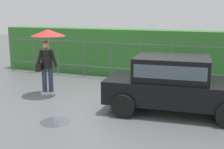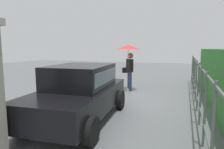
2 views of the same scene
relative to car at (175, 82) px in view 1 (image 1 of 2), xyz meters
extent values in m
plane|color=slate|center=(-2.17, 0.04, -0.80)|extent=(40.00, 40.00, 0.00)
cube|color=black|center=(0.06, 0.00, -0.22)|extent=(3.82, 1.94, 0.60)
cube|color=black|center=(-0.09, -0.01, 0.38)|extent=(2.01, 1.59, 0.60)
cube|color=#4C5B66|center=(-0.09, -0.01, 0.40)|extent=(1.86, 1.60, 0.33)
cylinder|color=black|center=(-1.26, 0.74, -0.50)|extent=(0.61, 0.23, 0.60)
cylinder|color=black|center=(-1.12, -0.94, -0.50)|extent=(0.61, 0.23, 0.60)
cube|color=red|center=(-1.84, 0.40, -0.07)|extent=(0.08, 0.20, 0.16)
cube|color=red|center=(-1.75, -0.70, -0.07)|extent=(0.08, 0.20, 0.16)
cylinder|color=#2D3856|center=(-4.02, 0.31, -0.37)|extent=(0.15, 0.15, 0.86)
cylinder|color=#2D3856|center=(-4.20, 0.21, -0.37)|extent=(0.15, 0.15, 0.86)
cube|color=white|center=(-3.99, 0.26, -0.76)|extent=(0.26, 0.10, 0.08)
cube|color=white|center=(-4.17, 0.16, -0.76)|extent=(0.26, 0.10, 0.08)
cylinder|color=black|center=(-4.11, 0.26, 0.35)|extent=(0.34, 0.34, 0.58)
sphere|color=#DBAD89|center=(-4.11, 0.26, 0.78)|extent=(0.22, 0.22, 0.22)
sphere|color=olive|center=(-4.12, 0.28, 0.80)|extent=(0.25, 0.25, 0.25)
cylinder|color=black|center=(-3.88, 0.30, 0.37)|extent=(0.24, 0.19, 0.56)
cylinder|color=black|center=(-4.26, 0.08, 0.37)|extent=(0.24, 0.19, 0.56)
cylinder|color=#B2B2B7|center=(-3.99, 0.21, 0.69)|extent=(0.02, 0.02, 0.77)
cone|color=red|center=(-3.99, 0.21, 1.18)|extent=(1.07, 1.07, 0.21)
cube|color=black|center=(-4.28, 0.03, 0.11)|extent=(0.31, 0.37, 0.24)
cylinder|color=#59605B|center=(-7.75, 3.03, -0.05)|extent=(0.05, 0.05, 1.50)
cylinder|color=#59605B|center=(-6.57, 3.03, -0.05)|extent=(0.05, 0.05, 1.50)
cylinder|color=#59605B|center=(-5.40, 3.03, -0.05)|extent=(0.05, 0.05, 1.50)
cylinder|color=#59605B|center=(-4.22, 3.03, -0.05)|extent=(0.05, 0.05, 1.50)
cylinder|color=#59605B|center=(-3.04, 3.03, -0.05)|extent=(0.05, 0.05, 1.50)
cylinder|color=#59605B|center=(-1.86, 3.03, -0.05)|extent=(0.05, 0.05, 1.50)
cylinder|color=#59605B|center=(-0.68, 3.03, -0.05)|extent=(0.05, 0.05, 1.50)
cylinder|color=#59605B|center=(0.50, 3.03, -0.05)|extent=(0.05, 0.05, 1.50)
cube|color=#59605B|center=(-2.45, 3.03, 0.62)|extent=(10.61, 0.03, 0.04)
cube|color=#59605B|center=(-2.45, 3.03, -0.35)|extent=(10.61, 0.03, 0.04)
cube|color=#387F33|center=(-2.45, 3.93, 0.15)|extent=(11.61, 0.90, 1.90)
cylinder|color=#4C545B|center=(-2.55, -1.85, -0.80)|extent=(0.74, 0.74, 0.00)
camera|label=1|loc=(1.30, -7.87, 1.86)|focal=48.94mm
camera|label=2|loc=(4.55, 2.63, 1.12)|focal=31.49mm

